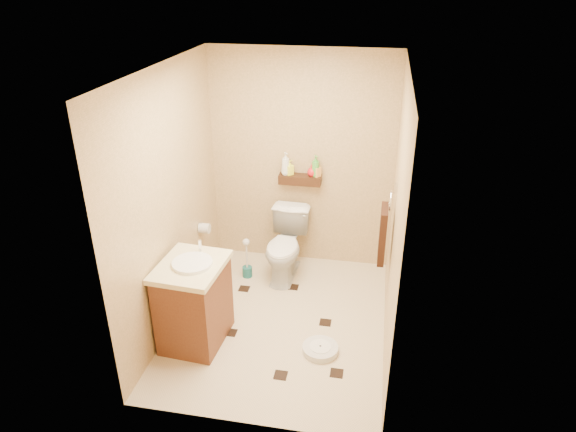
# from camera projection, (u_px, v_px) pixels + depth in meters

# --- Properties ---
(ground) EXTENTS (2.50, 2.50, 0.00)m
(ground) POSITION_uv_depth(u_px,v_px,m) (280.00, 322.00, 4.98)
(ground) COLOR beige
(ground) RESTS_ON ground
(wall_back) EXTENTS (2.00, 0.04, 2.40)m
(wall_back) POSITION_uv_depth(u_px,v_px,m) (301.00, 161.00, 5.55)
(wall_back) COLOR tan
(wall_back) RESTS_ON ground
(wall_front) EXTENTS (2.00, 0.04, 2.40)m
(wall_front) POSITION_uv_depth(u_px,v_px,m) (241.00, 291.00, 3.34)
(wall_front) COLOR tan
(wall_front) RESTS_ON ground
(wall_left) EXTENTS (0.04, 2.50, 2.40)m
(wall_left) POSITION_uv_depth(u_px,v_px,m) (170.00, 201.00, 4.61)
(wall_left) COLOR tan
(wall_left) RESTS_ON ground
(wall_right) EXTENTS (0.04, 2.50, 2.40)m
(wall_right) POSITION_uv_depth(u_px,v_px,m) (396.00, 219.00, 4.28)
(wall_right) COLOR tan
(wall_right) RESTS_ON ground
(ceiling) EXTENTS (2.00, 2.50, 0.02)m
(ceiling) POSITION_uv_depth(u_px,v_px,m) (277.00, 69.00, 3.92)
(ceiling) COLOR white
(ceiling) RESTS_ON wall_back
(wall_shelf) EXTENTS (0.46, 0.14, 0.10)m
(wall_shelf) POSITION_uv_depth(u_px,v_px,m) (300.00, 179.00, 5.56)
(wall_shelf) COLOR #3C1C10
(wall_shelf) RESTS_ON wall_back
(floor_accents) EXTENTS (1.21, 1.43, 0.01)m
(floor_accents) POSITION_uv_depth(u_px,v_px,m) (284.00, 326.00, 4.91)
(floor_accents) COLOR black
(floor_accents) RESTS_ON ground
(toilet) EXTENTS (0.44, 0.74, 0.74)m
(toilet) POSITION_uv_depth(u_px,v_px,m) (285.00, 246.00, 5.56)
(toilet) COLOR white
(toilet) RESTS_ON ground
(vanity) EXTENTS (0.59, 0.69, 0.93)m
(vanity) POSITION_uv_depth(u_px,v_px,m) (194.00, 302.00, 4.57)
(vanity) COLOR brown
(vanity) RESTS_ON ground
(bathroom_scale) EXTENTS (0.37, 0.37, 0.06)m
(bathroom_scale) POSITION_uv_depth(u_px,v_px,m) (320.00, 349.00, 4.57)
(bathroom_scale) COLOR silver
(bathroom_scale) RESTS_ON ground
(toilet_brush) EXTENTS (0.11, 0.11, 0.47)m
(toilet_brush) POSITION_uv_depth(u_px,v_px,m) (247.00, 263.00, 5.63)
(toilet_brush) COLOR #175C5E
(toilet_brush) RESTS_ON ground
(towel_ring) EXTENTS (0.12, 0.30, 0.76)m
(towel_ring) POSITION_uv_depth(u_px,v_px,m) (383.00, 232.00, 4.63)
(towel_ring) COLOR silver
(towel_ring) RESTS_ON wall_right
(toilet_paper) EXTENTS (0.12, 0.11, 0.12)m
(toilet_paper) POSITION_uv_depth(u_px,v_px,m) (204.00, 228.00, 5.44)
(toilet_paper) COLOR silver
(toilet_paper) RESTS_ON wall_left
(bottle_a) EXTENTS (0.13, 0.13, 0.25)m
(bottle_a) POSITION_uv_depth(u_px,v_px,m) (286.00, 163.00, 5.51)
(bottle_a) COLOR silver
(bottle_a) RESTS_ON wall_shelf
(bottle_b) EXTENTS (0.10, 0.10, 0.16)m
(bottle_b) POSITION_uv_depth(u_px,v_px,m) (289.00, 168.00, 5.52)
(bottle_b) COLOR #F3FF35
(bottle_b) RESTS_ON wall_shelf
(bottle_c) EXTENTS (0.13, 0.13, 0.13)m
(bottle_c) POSITION_uv_depth(u_px,v_px,m) (312.00, 170.00, 5.49)
(bottle_c) COLOR red
(bottle_c) RESTS_ON wall_shelf
(bottle_d) EXTENTS (0.13, 0.13, 0.23)m
(bottle_d) POSITION_uv_depth(u_px,v_px,m) (316.00, 166.00, 5.46)
(bottle_d) COLOR green
(bottle_d) RESTS_ON wall_shelf
(bottle_e) EXTENTS (0.10, 0.10, 0.16)m
(bottle_e) POSITION_uv_depth(u_px,v_px,m) (317.00, 169.00, 5.47)
(bottle_e) COLOR #F3AD51
(bottle_e) RESTS_ON wall_shelf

